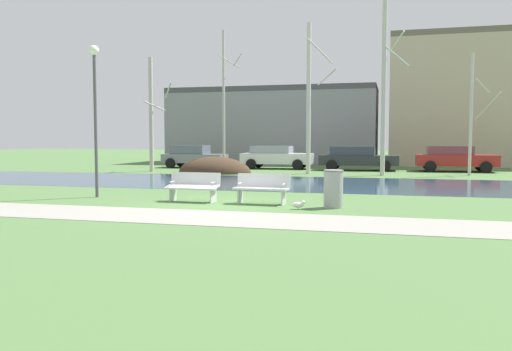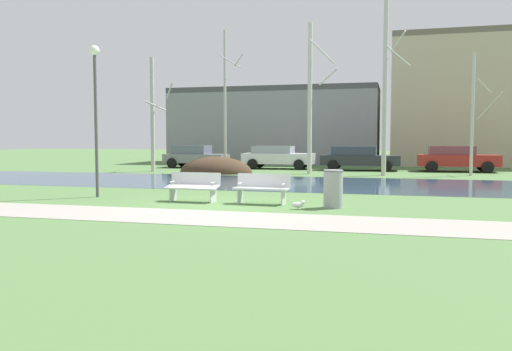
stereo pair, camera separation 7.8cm
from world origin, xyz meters
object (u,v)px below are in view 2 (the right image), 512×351
streetlamp (95,95)px  parked_sedan_second_white (277,157)px  parked_hatch_third_dark (359,158)px  bench_right (262,188)px  trash_bin (333,188)px  seagull (298,205)px  parked_wagon_fourth_red (456,158)px  parked_van_nearest_grey (195,156)px  bench_left (193,186)px

streetlamp → parked_sedan_second_white: streetlamp is taller
parked_sedan_second_white → parked_hatch_third_dark: size_ratio=0.95×
bench_right → trash_bin: size_ratio=1.55×
seagull → trash_bin: bearing=32.9°
parked_sedan_second_white → parked_hatch_third_dark: 5.08m
streetlamp → parked_wagon_fourth_red: (12.65, 16.88, -2.51)m
streetlamp → parked_wagon_fourth_red: 21.24m
parked_van_nearest_grey → parked_sedan_second_white: (5.49, 0.17, -0.00)m
bench_right → parked_sedan_second_white: size_ratio=0.37×
parked_sedan_second_white → bench_left: bearing=-85.6°
parked_wagon_fourth_red → seagull: bearing=-107.8°
parked_sedan_second_white → parked_hatch_third_dark: parked_hatch_third_dark is taller
streetlamp → parked_van_nearest_grey: (-3.39, 16.97, -2.52)m
trash_bin → parked_sedan_second_white: size_ratio=0.24×
bench_left → seagull: 3.51m
bench_right → trash_bin: 2.13m
parked_van_nearest_grey → parked_hatch_third_dark: bearing=-1.3°
bench_left → parked_van_nearest_grey: bearing=111.6°
seagull → parked_van_nearest_grey: bearing=119.3°
bench_right → parked_hatch_third_dark: 17.10m
bench_right → seagull: bearing=-36.1°
trash_bin → parked_wagon_fourth_red: parked_wagon_fourth_red is taller
bench_left → trash_bin: bearing=-4.7°
bench_left → streetlamp: size_ratio=0.33×
trash_bin → parked_sedan_second_white: (-5.59, 17.80, 0.23)m
bench_left → streetlamp: (-3.45, 0.31, 2.81)m
seagull → parked_sedan_second_white: size_ratio=0.09×
parked_hatch_third_dark → trash_bin: bearing=-88.3°
parked_van_nearest_grey → bench_left: bearing=-68.4°
parked_van_nearest_grey → parked_sedan_second_white: 5.49m
trash_bin → parked_hatch_third_dark: parked_hatch_third_dark is taller
trash_bin → parked_sedan_second_white: 18.66m
trash_bin → parked_hatch_third_dark: size_ratio=0.22×
bench_right → parked_wagon_fourth_red: (7.06, 17.19, 0.31)m
trash_bin → streetlamp: bearing=175.1°
parked_hatch_third_dark → streetlamp: bearing=-113.2°
bench_left → trash_bin: 4.25m
bench_right → parked_sedan_second_white: 17.80m
bench_right → seagull: (1.24, -0.91, -0.34)m
bench_left → parked_sedan_second_white: bearing=94.4°
parked_wagon_fourth_red → parked_hatch_third_dark: bearing=-178.4°
bench_left → trash_bin: size_ratio=1.55×
bench_right → parked_hatch_third_dark: (1.58, 17.03, 0.29)m
streetlamp → parked_van_nearest_grey: streetlamp is taller
seagull → parked_sedan_second_white: (-4.73, 18.36, 0.64)m
trash_bin → bench_right: bearing=170.7°
parked_hatch_third_dark → seagull: bearing=-91.1°
seagull → parked_wagon_fourth_red: size_ratio=0.09×
parked_hatch_third_dark → bench_right: bearing=-95.3°
bench_right → trash_bin: bearing=-9.3°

